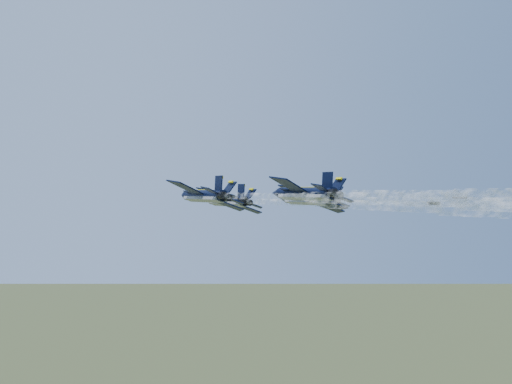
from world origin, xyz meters
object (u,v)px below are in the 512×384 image
object	(u,v)px
jet_left	(203,196)
jet_right	(307,199)
jet_lead	(227,201)
jet_slot	(304,194)

from	to	relation	value
jet_left	jet_right	bearing A→B (deg)	-2.04
jet_lead	jet_slot	world-z (taller)	same
jet_left	jet_slot	bearing A→B (deg)	-49.38
jet_lead	jet_right	size ratio (longest dim) A/B	1.00
jet_lead	jet_right	world-z (taller)	same
jet_lead	jet_slot	bearing A→B (deg)	-88.78
jet_lead	jet_left	xyz separation A→B (m)	(-7.72, -12.97, 0.00)
jet_right	jet_slot	distance (m)	14.59
jet_lead	jet_right	bearing A→B (deg)	-51.93
jet_lead	jet_slot	size ratio (longest dim) A/B	1.00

